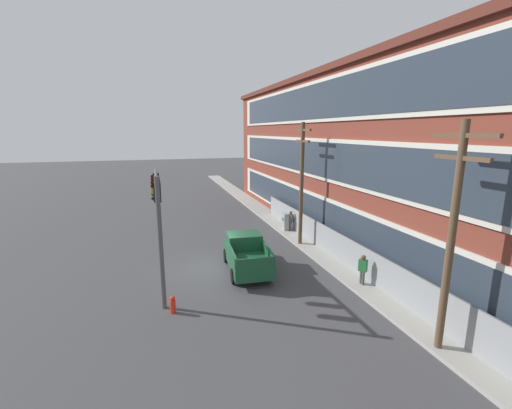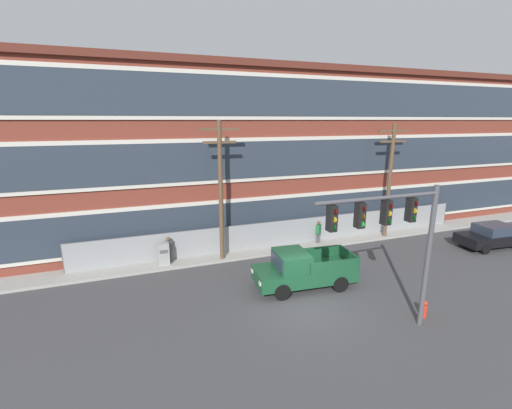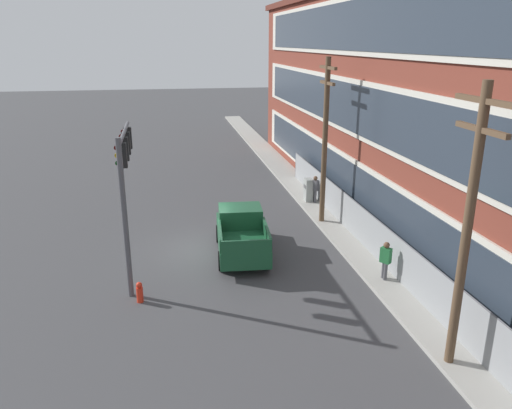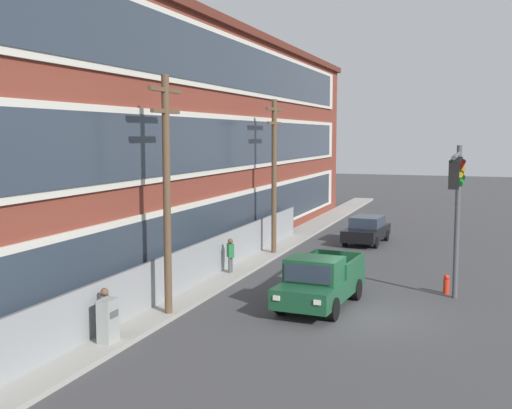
{
  "view_description": "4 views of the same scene",
  "coord_description": "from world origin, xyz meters",
  "px_view_note": "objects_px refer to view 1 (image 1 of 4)",
  "views": [
    {
      "loc": [
        18.27,
        -3.03,
        7.68
      ],
      "look_at": [
        0.9,
        2.19,
        3.78
      ],
      "focal_mm": 24.0,
      "sensor_mm": 36.0,
      "label": 1
    },
    {
      "loc": [
        -6.88,
        -12.46,
        8.24
      ],
      "look_at": [
        -0.66,
        4.68,
        3.73
      ],
      "focal_mm": 24.0,
      "sensor_mm": 36.0,
      "label": 2
    },
    {
      "loc": [
        20.79,
        -1.38,
        8.93
      ],
      "look_at": [
        1.65,
        2.14,
        2.53
      ],
      "focal_mm": 35.0,
      "sensor_mm": 36.0,
      "label": 3
    },
    {
      "loc": [
        -21.57,
        -3.72,
        6.28
      ],
      "look_at": [
        -0.4,
        3.72,
        3.82
      ],
      "focal_mm": 45.0,
      "sensor_mm": 36.0,
      "label": 4
    }
  ],
  "objects_px": {
    "pedestrian_near_cabinet": "(291,220)",
    "electrical_cabinet": "(285,223)",
    "pedestrian_by_fence": "(363,269)",
    "pickup_truck_dark_green": "(246,254)",
    "utility_pole_near_corner": "(302,180)",
    "traffic_signal_mast": "(158,203)",
    "utility_pole_midblock": "(452,230)",
    "fire_hydrant": "(173,305)"
  },
  "relations": [
    {
      "from": "utility_pole_near_corner",
      "to": "utility_pole_midblock",
      "type": "distance_m",
      "value": 11.99
    },
    {
      "from": "pickup_truck_dark_green",
      "to": "utility_pole_near_corner",
      "type": "xyz_separation_m",
      "value": [
        -2.96,
        4.61,
        3.61
      ]
    },
    {
      "from": "utility_pole_near_corner",
      "to": "pedestrian_near_cabinet",
      "type": "relative_size",
      "value": 4.88
    },
    {
      "from": "traffic_signal_mast",
      "to": "fire_hydrant",
      "type": "bearing_deg",
      "value": 8.36
    },
    {
      "from": "pedestrian_by_fence",
      "to": "fire_hydrant",
      "type": "height_order",
      "value": "pedestrian_by_fence"
    },
    {
      "from": "utility_pole_near_corner",
      "to": "electrical_cabinet",
      "type": "xyz_separation_m",
      "value": [
        -3.37,
        0.26,
        -3.81
      ]
    },
    {
      "from": "traffic_signal_mast",
      "to": "pedestrian_by_fence",
      "type": "relative_size",
      "value": 3.48
    },
    {
      "from": "traffic_signal_mast",
      "to": "utility_pole_near_corner",
      "type": "relative_size",
      "value": 0.71
    },
    {
      "from": "pedestrian_near_cabinet",
      "to": "electrical_cabinet",
      "type": "bearing_deg",
      "value": -136.36
    },
    {
      "from": "pickup_truck_dark_green",
      "to": "pedestrian_by_fence",
      "type": "height_order",
      "value": "pickup_truck_dark_green"
    },
    {
      "from": "traffic_signal_mast",
      "to": "pedestrian_near_cabinet",
      "type": "height_order",
      "value": "traffic_signal_mast"
    },
    {
      "from": "pedestrian_by_fence",
      "to": "utility_pole_near_corner",
      "type": "bearing_deg",
      "value": -176.75
    },
    {
      "from": "pickup_truck_dark_green",
      "to": "electrical_cabinet",
      "type": "height_order",
      "value": "pickup_truck_dark_green"
    },
    {
      "from": "utility_pole_near_corner",
      "to": "traffic_signal_mast",
      "type": "bearing_deg",
      "value": -65.27
    },
    {
      "from": "utility_pole_near_corner",
      "to": "pedestrian_near_cabinet",
      "type": "distance_m",
      "value": 4.73
    },
    {
      "from": "pickup_truck_dark_green",
      "to": "fire_hydrant",
      "type": "relative_size",
      "value": 6.7
    },
    {
      "from": "utility_pole_near_corner",
      "to": "pickup_truck_dark_green",
      "type": "bearing_deg",
      "value": -57.29
    },
    {
      "from": "traffic_signal_mast",
      "to": "pedestrian_near_cabinet",
      "type": "xyz_separation_m",
      "value": [
        -7.3,
        9.77,
        -3.41
      ]
    },
    {
      "from": "pedestrian_near_cabinet",
      "to": "fire_hydrant",
      "type": "height_order",
      "value": "pedestrian_near_cabinet"
    },
    {
      "from": "electrical_cabinet",
      "to": "pedestrian_by_fence",
      "type": "bearing_deg",
      "value": 0.71
    },
    {
      "from": "pickup_truck_dark_green",
      "to": "fire_hydrant",
      "type": "bearing_deg",
      "value": -49.46
    },
    {
      "from": "utility_pole_near_corner",
      "to": "electrical_cabinet",
      "type": "height_order",
      "value": "utility_pole_near_corner"
    },
    {
      "from": "utility_pole_near_corner",
      "to": "fire_hydrant",
      "type": "xyz_separation_m",
      "value": [
        6.6,
        -8.86,
        -4.16
      ]
    },
    {
      "from": "utility_pole_midblock",
      "to": "electrical_cabinet",
      "type": "bearing_deg",
      "value": 179.16
    },
    {
      "from": "utility_pole_midblock",
      "to": "electrical_cabinet",
      "type": "xyz_separation_m",
      "value": [
        -15.36,
        0.22,
        -3.74
      ]
    },
    {
      "from": "utility_pole_near_corner",
      "to": "pedestrian_by_fence",
      "type": "distance_m",
      "value": 7.65
    },
    {
      "from": "utility_pole_near_corner",
      "to": "utility_pole_midblock",
      "type": "bearing_deg",
      "value": 0.16
    },
    {
      "from": "utility_pole_midblock",
      "to": "pedestrian_near_cabinet",
      "type": "distance_m",
      "value": 15.45
    },
    {
      "from": "pedestrian_near_cabinet",
      "to": "fire_hydrant",
      "type": "bearing_deg",
      "value": -44.3
    },
    {
      "from": "utility_pole_midblock",
      "to": "pedestrian_by_fence",
      "type": "xyz_separation_m",
      "value": [
        -5.23,
        0.35,
        -3.5
      ]
    },
    {
      "from": "traffic_signal_mast",
      "to": "pickup_truck_dark_green",
      "type": "xyz_separation_m",
      "value": [
        -1.28,
        4.6,
        -3.45
      ]
    },
    {
      "from": "pickup_truck_dark_green",
      "to": "pedestrian_near_cabinet",
      "type": "xyz_separation_m",
      "value": [
        -6.02,
        5.17,
        0.04
      ]
    },
    {
      "from": "traffic_signal_mast",
      "to": "utility_pole_near_corner",
      "type": "distance_m",
      "value": 10.14
    },
    {
      "from": "fire_hydrant",
      "to": "electrical_cabinet",
      "type": "bearing_deg",
      "value": 137.55
    },
    {
      "from": "fire_hydrant",
      "to": "utility_pole_midblock",
      "type": "bearing_deg",
      "value": 58.79
    },
    {
      "from": "pedestrian_near_cabinet",
      "to": "utility_pole_midblock",
      "type": "bearing_deg",
      "value": -2.0
    },
    {
      "from": "traffic_signal_mast",
      "to": "utility_pole_midblock",
      "type": "bearing_deg",
      "value": 50.04
    },
    {
      "from": "pickup_truck_dark_green",
      "to": "utility_pole_midblock",
      "type": "xyz_separation_m",
      "value": [
        9.02,
        4.65,
        3.54
      ]
    },
    {
      "from": "traffic_signal_mast",
      "to": "utility_pole_near_corner",
      "type": "xyz_separation_m",
      "value": [
        -4.24,
        9.21,
        0.16
      ]
    },
    {
      "from": "pedestrian_by_fence",
      "to": "pedestrian_near_cabinet",
      "type": "bearing_deg",
      "value": 178.97
    },
    {
      "from": "traffic_signal_mast",
      "to": "utility_pole_midblock",
      "type": "height_order",
      "value": "utility_pole_midblock"
    },
    {
      "from": "pedestrian_near_cabinet",
      "to": "pedestrian_by_fence",
      "type": "bearing_deg",
      "value": -1.03
    }
  ]
}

